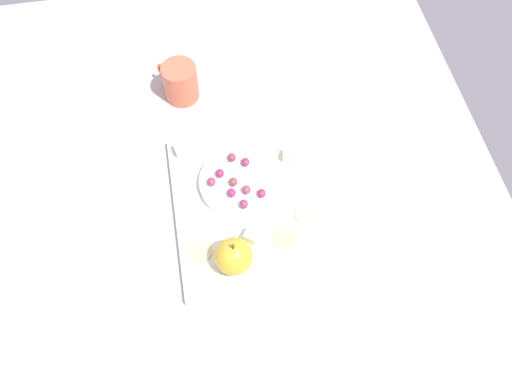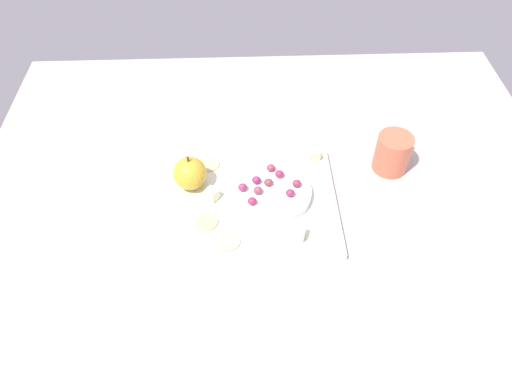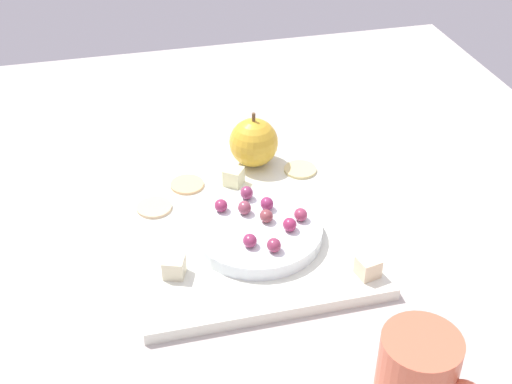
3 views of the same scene
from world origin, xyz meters
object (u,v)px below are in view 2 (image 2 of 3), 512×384
serving_dish (270,193)px  cup (393,153)px  grape_6 (256,180)px  grape_8 (269,168)px  grape_2 (252,201)px  grape_0 (279,174)px  grape_4 (243,187)px  apple_whole (190,173)px  grape_1 (268,182)px  cracker_1 (206,222)px  cheese_cube_0 (299,233)px  platter (249,203)px  cheese_cube_1 (314,155)px  cheese_cube_2 (212,194)px  cracker_0 (228,242)px  grape_5 (290,193)px  grape_7 (258,190)px  grape_3 (297,183)px  cracker_2 (209,164)px

serving_dish → cup: (27.19, 8.96, 1.90)cm
grape_6 → cup: cup is taller
grape_8 → grape_2: bearing=-113.1°
grape_0 → grape_8: bearing=136.2°
grape_4 → grape_6: bearing=34.0°
apple_whole → grape_6: (13.71, -1.62, -0.86)cm
grape_0 → grape_1: same height
cracker_1 → cheese_cube_0: bearing=-13.7°
platter → grape_4: (-1.29, 1.17, 3.45)cm
grape_4 → cheese_cube_1: bearing=33.9°
cheese_cube_2 → cracker_0: cheese_cube_2 is taller
grape_4 → grape_5: 9.76cm
platter → cheese_cube_2: (-7.61, 0.79, 1.97)cm
grape_4 → grape_6: size_ratio=1.00×
apple_whole → grape_6: apple_whole is taller
grape_7 → cheese_cube_2: bearing=176.2°
grape_7 → grape_2: bearing=-114.4°
apple_whole → grape_2: bearing=-30.2°
serving_dish → grape_5: size_ratio=8.71×
cheese_cube_1 → grape_6: 15.74cm
platter → cracker_1: (-8.66, -5.60, 0.97)cm
grape_0 → cup: cup is taller
cracker_0 → grape_3: 19.25cm
grape_1 → cracker_0: bearing=-122.8°
cracker_0 → grape_4: (3.09, 11.86, 2.49)cm
grape_7 → cheese_cube_1: bearing=42.4°
cracker_1 → grape_6: 13.71cm
grape_0 → cheese_cube_1: bearing=41.2°
cracker_2 → grape_3: bearing=-25.4°
grape_5 → grape_6: bearing=150.1°
grape_7 → grape_3: bearing=13.1°
cracker_2 → grape_0: grape_0 is taller
cheese_cube_1 → grape_3: (-4.77, -9.83, 1.45)cm
grape_0 → grape_1: bearing=-136.5°
platter → cracker_2: cracker_2 is taller
serving_dish → grape_7: size_ratio=8.71×
cheese_cube_1 → cracker_2: bearing=-177.3°
grape_4 → grape_5: bearing=-11.0°
cheese_cube_0 → cheese_cube_2: size_ratio=1.00×
cracker_1 → cup: (40.27, 15.63, 2.61)cm
cracker_2 → grape_2: grape_2 is taller
grape_1 → grape_2: (-3.53, -5.03, -0.01)cm
grape_2 → apple_whole: bearing=149.8°
apple_whole → grape_4: (10.81, -3.58, -0.83)cm
serving_dish → cracker_0: 14.71cm
platter → grape_2: 4.30cm
cheese_cube_1 → grape_7: grape_7 is taller
cheese_cube_1 → grape_1: (-10.56, -9.44, 1.41)cm
serving_dish → grape_7: (-2.62, -0.91, 1.77)cm
cheese_cube_0 → grape_6: size_ratio=1.29×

